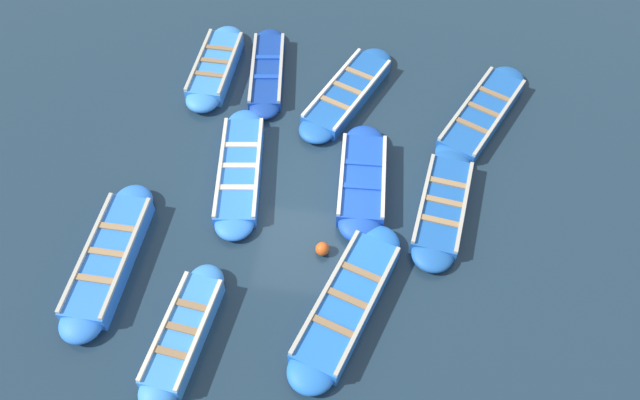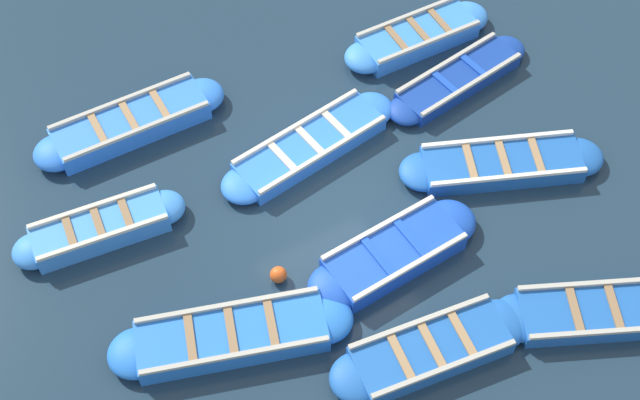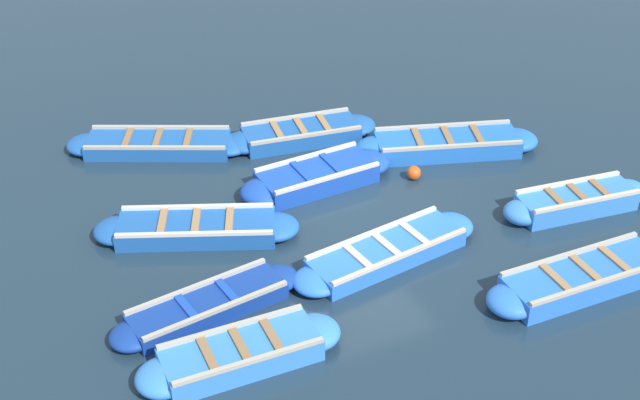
% 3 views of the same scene
% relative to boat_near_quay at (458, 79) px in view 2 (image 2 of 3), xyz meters
% --- Properties ---
extents(ground_plane, '(120.00, 120.00, 0.00)m').
position_rel_boat_near_quay_xyz_m(ground_plane, '(1.61, -3.70, -0.15)').
color(ground_plane, '#1C303F').
extents(boat_near_quay, '(1.22, 3.54, 0.36)m').
position_rel_boat_near_quay_xyz_m(boat_near_quay, '(0.00, 0.00, 0.00)').
color(boat_near_quay, navy).
rests_on(boat_near_quay, ground).
extents(boat_inner_gap, '(2.54, 4.02, 0.37)m').
position_rel_boat_near_quay_xyz_m(boat_inner_gap, '(5.58, -0.81, 0.01)').
color(boat_inner_gap, '#1E59AD').
rests_on(boat_inner_gap, ground).
extents(boat_tucked, '(1.38, 3.96, 0.38)m').
position_rel_boat_near_quay_xyz_m(boat_tucked, '(0.02, -3.43, 0.01)').
color(boat_tucked, blue).
rests_on(boat_tucked, ground).
extents(boat_outer_left, '(1.36, 3.57, 0.40)m').
position_rel_boat_near_quay_xyz_m(boat_outer_left, '(4.68, -3.81, 0.02)').
color(boat_outer_left, '#1E59AD').
rests_on(boat_outer_left, ground).
extents(boat_end_of_row, '(2.14, 4.13, 0.44)m').
position_rel_boat_near_quay_xyz_m(boat_end_of_row, '(2.87, -6.49, 0.04)').
color(boat_end_of_row, blue).
rests_on(boat_end_of_row, ground).
extents(boat_alongside, '(0.99, 3.38, 0.45)m').
position_rel_boat_near_quay_xyz_m(boat_alongside, '(-1.37, -0.07, 0.05)').
color(boat_alongside, '#3884E0').
rests_on(boat_alongside, ground).
extents(boat_broadside, '(2.34, 3.92, 0.40)m').
position_rel_boat_near_quay_xyz_m(boat_broadside, '(2.19, -0.54, 0.02)').
color(boat_broadside, '#1E59AD').
rests_on(boat_broadside, ground).
extents(boat_stern_in, '(1.16, 3.42, 0.46)m').
position_rel_boat_near_quay_xyz_m(boat_stern_in, '(2.85, -3.36, 0.05)').
color(boat_stern_in, '#1947B7').
rests_on(boat_stern_in, ground).
extents(boat_outer_right, '(1.09, 3.17, 0.47)m').
position_rel_boat_near_quay_xyz_m(boat_outer_right, '(-0.15, -7.57, 0.05)').
color(boat_outer_right, '#3884E0').
rests_on(boat_outer_right, ground).
extents(boat_mid_row, '(0.99, 3.87, 0.47)m').
position_rel_boat_near_quay_xyz_m(boat_mid_row, '(-2.14, -6.15, 0.05)').
color(boat_mid_row, blue).
rests_on(boat_mid_row, ground).
extents(buoy_orange_near, '(0.30, 0.30, 0.30)m').
position_rel_boat_near_quay_xyz_m(buoy_orange_near, '(2.21, -5.27, -0.00)').
color(buoy_orange_near, '#E05119').
rests_on(buoy_orange_near, ground).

